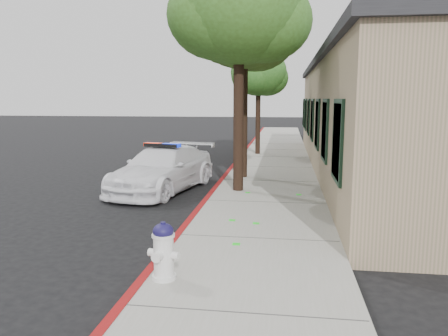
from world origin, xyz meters
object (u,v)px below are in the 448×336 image
Objects in this scene: clapboard_building at (411,117)px; street_tree_near at (239,13)px; fire_hydrant at (163,251)px; police_car at (163,169)px; street_tree_mid at (244,29)px; street_tree_far at (259,74)px.

clapboard_building is 8.07m from street_tree_near.
fire_hydrant is 7.94m from street_tree_near.
police_car is 0.76× the size of street_tree_mid.
police_car is at bearing 172.16° from street_tree_near.
clapboard_building is 12.88m from fire_hydrant.
street_tree_far is at bearing 88.93° from street_tree_mid.
police_car is 0.98× the size of street_tree_far.
street_tree_near reaches higher than street_tree_mid.
police_car reaches higher than fire_hydrant.
clapboard_building is 4.24× the size of police_car.
fire_hydrant is 0.13× the size of street_tree_mid.
police_car is at bearing 118.86° from fire_hydrant.
clapboard_building reaches higher than fire_hydrant.
street_tree_near is (-5.90, -4.62, 2.99)m from clapboard_building.
clapboard_building is 3.14× the size of street_tree_near.
street_tree_near is 2.31m from street_tree_mid.
police_car is 5.67× the size of fire_hydrant.
police_car is 0.74× the size of street_tree_near.
street_tree_far is at bearing 145.32° from clapboard_building.
street_tree_mid is at bearing 100.81° from fire_hydrant.
clapboard_building is 24.02× the size of fire_hydrant.
clapboard_building is 4.16× the size of street_tree_far.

